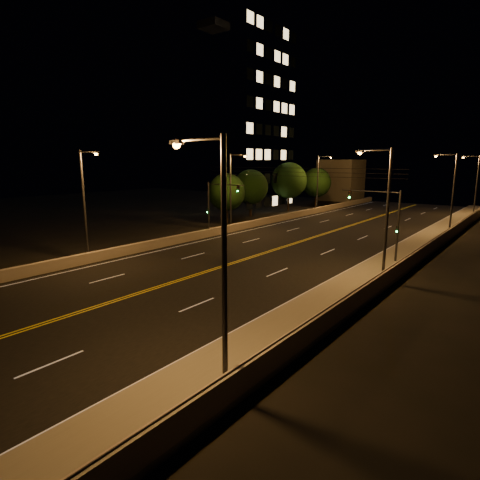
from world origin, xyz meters
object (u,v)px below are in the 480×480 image
Objects in this scene: tree_0 at (227,192)px; traffic_signal_right at (386,217)px; streetlight_4 at (86,199)px; streetlight_2 at (451,188)px; tree_1 at (251,187)px; tree_2 at (289,181)px; streetlight_0 at (218,251)px; streetlight_6 at (319,180)px; streetlight_5 at (232,187)px; traffic_signal_left at (215,203)px; streetlight_3 at (475,182)px; streetlight_1 at (384,206)px; tree_3 at (316,183)px; building_tower at (215,122)px.

traffic_signal_right is at bearing -19.53° from tree_0.
tree_0 is at bearing 100.24° from streetlight_4.
tree_1 is at bearing -176.94° from streetlight_2.
streetlight_2 is 39.47m from streetlight_4.
streetlight_4 is 1.13× the size of tree_2.
streetlight_2 is (0.00, 41.35, 0.00)m from streetlight_0.
streetlight_2 and streetlight_4 have the same top height.
streetlight_6 reaches higher than tree_0.
tree_2 is at bearing 102.83° from streetlight_5.
streetlight_6 is at bearing 16.23° from tree_2.
streetlight_0 is at bearing -52.28° from streetlight_5.
streetlight_2 is at bearing 41.64° from traffic_signal_left.
streetlight_2 is 27.63m from tree_2.
streetlight_3 is 41.68m from traffic_signal_left.
streetlight_6 is (0.00, 23.18, 0.00)m from streetlight_5.
streetlight_6 is at bearing 122.81° from streetlight_1.
streetlight_4 is at bearing 159.04° from streetlight_0.
streetlight_2 is at bearing 90.00° from streetlight_1.
tree_3 is at bearing 88.91° from tree_0.
tree_2 is (-26.40, -10.15, -0.17)m from streetlight_3.
traffic_signal_right is 25.69m from tree_0.
streetlight_6 is 1.29× the size of tree_3.
tree_1 is (-7.15, 16.61, 0.67)m from traffic_signal_left.
tree_2 is (-0.68, 17.62, 0.89)m from tree_0.
tree_0 is (-4.27, 23.64, -1.07)m from streetlight_4.
streetlight_1 is at bearing 23.70° from streetlight_4.
streetlight_1 reaches higher than tree_3.
streetlight_4 is (-21.45, -51.41, 0.00)m from streetlight_3.
tree_2 reaches higher than traffic_signal_right.
streetlight_2 is 40.34m from building_tower.
tree_2 is (-26.40, 8.13, -0.17)m from streetlight_2.
streetlight_2 is 27.44m from tree_0.
streetlight_3 is at bearing 22.09° from streetlight_6.
streetlight_2 is at bearing 20.25° from tree_0.
streetlight_1 is 23.43m from streetlight_4.
streetlight_0 is at bearing -90.00° from streetlight_3.
streetlight_0 reaches higher than tree_1.
traffic_signal_right is at bearing -55.27° from tree_3.
streetlight_2 reaches higher than tree_1.
streetlight_5 is 23.18m from streetlight_6.
tree_2 is at bearing 92.20° from tree_0.
streetlight_1 is 1.36× the size of tree_0.
tree_0 is (-25.73, 31.85, -1.07)m from streetlight_0.
tree_1 is (-1.76, 8.02, 0.23)m from tree_0.
streetlight_0 reaches higher than traffic_signal_left.
streetlight_1 is 0.30× the size of building_tower.
streetlight_3 is at bearing 56.06° from streetlight_5.
building_tower reaches higher than streetlight_0.
tree_2 is at bearing -158.98° from streetlight_3.
building_tower is (-38.99, 27.26, 9.74)m from streetlight_1.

